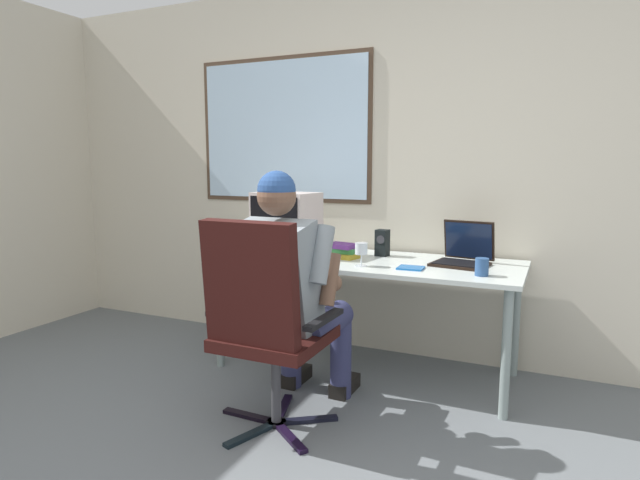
{
  "coord_description": "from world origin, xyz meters",
  "views": [
    {
      "loc": [
        1.03,
        -1.2,
        1.31
      ],
      "look_at": [
        -0.17,
        1.43,
        0.89
      ],
      "focal_mm": 29.77,
      "sensor_mm": 36.0,
      "label": 1
    }
  ],
  "objects_px": {
    "office_chair": "(263,316)",
    "wine_glass": "(361,250)",
    "desk": "(365,270)",
    "book_stack": "(342,251)",
    "person_seated": "(290,289)",
    "cd_case": "(411,268)",
    "desk_speaker": "(383,243)",
    "laptop": "(464,253)",
    "crt_monitor": "(286,220)",
    "coffee_mug": "(482,267)"
  },
  "relations": [
    {
      "from": "office_chair",
      "to": "wine_glass",
      "type": "height_order",
      "value": "office_chair"
    },
    {
      "from": "desk",
      "to": "book_stack",
      "type": "relative_size",
      "value": 8.52
    },
    {
      "from": "person_seated",
      "to": "cd_case",
      "type": "height_order",
      "value": "person_seated"
    },
    {
      "from": "desk_speaker",
      "to": "book_stack",
      "type": "distance_m",
      "value": 0.27
    },
    {
      "from": "desk",
      "to": "office_chair",
      "type": "bearing_deg",
      "value": -99.6
    },
    {
      "from": "laptop",
      "to": "crt_monitor",
      "type": "bearing_deg",
      "value": -174.54
    },
    {
      "from": "office_chair",
      "to": "coffee_mug",
      "type": "relative_size",
      "value": 11.23
    },
    {
      "from": "crt_monitor",
      "to": "cd_case",
      "type": "height_order",
      "value": "crt_monitor"
    },
    {
      "from": "laptop",
      "to": "desk_speaker",
      "type": "bearing_deg",
      "value": 173.02
    },
    {
      "from": "desk_speaker",
      "to": "book_stack",
      "type": "relative_size",
      "value": 0.77
    },
    {
      "from": "coffee_mug",
      "to": "desk",
      "type": "bearing_deg",
      "value": 164.69
    },
    {
      "from": "book_stack",
      "to": "crt_monitor",
      "type": "bearing_deg",
      "value": -179.28
    },
    {
      "from": "wine_glass",
      "to": "office_chair",
      "type": "bearing_deg",
      "value": -105.72
    },
    {
      "from": "crt_monitor",
      "to": "office_chair",
      "type": "bearing_deg",
      "value": -68.14
    },
    {
      "from": "person_seated",
      "to": "crt_monitor",
      "type": "relative_size",
      "value": 2.9
    },
    {
      "from": "wine_glass",
      "to": "person_seated",
      "type": "bearing_deg",
      "value": -112.62
    },
    {
      "from": "laptop",
      "to": "desk_speaker",
      "type": "distance_m",
      "value": 0.53
    },
    {
      "from": "laptop",
      "to": "cd_case",
      "type": "xyz_separation_m",
      "value": [
        -0.25,
        -0.27,
        -0.06
      ]
    },
    {
      "from": "office_chair",
      "to": "crt_monitor",
      "type": "relative_size",
      "value": 2.41
    },
    {
      "from": "office_chair",
      "to": "crt_monitor",
      "type": "xyz_separation_m",
      "value": [
        -0.39,
        0.96,
        0.35
      ]
    },
    {
      "from": "office_chair",
      "to": "coffee_mug",
      "type": "bearing_deg",
      "value": 40.87
    },
    {
      "from": "cd_case",
      "to": "coffee_mug",
      "type": "bearing_deg",
      "value": -4.39
    },
    {
      "from": "crt_monitor",
      "to": "book_stack",
      "type": "relative_size",
      "value": 2.0
    },
    {
      "from": "book_stack",
      "to": "office_chair",
      "type": "bearing_deg",
      "value": -90.61
    },
    {
      "from": "desk",
      "to": "crt_monitor",
      "type": "xyz_separation_m",
      "value": [
        -0.55,
        -0.0,
        0.29
      ]
    },
    {
      "from": "desk",
      "to": "desk_speaker",
      "type": "distance_m",
      "value": 0.24
    },
    {
      "from": "desk",
      "to": "coffee_mug",
      "type": "relative_size",
      "value": 19.94
    },
    {
      "from": "laptop",
      "to": "wine_glass",
      "type": "xyz_separation_m",
      "value": [
        -0.53,
        -0.31,
        0.03
      ]
    },
    {
      "from": "person_seated",
      "to": "desk_speaker",
      "type": "bearing_deg",
      "value": 76.08
    },
    {
      "from": "wine_glass",
      "to": "desk",
      "type": "bearing_deg",
      "value": 103.49
    },
    {
      "from": "crt_monitor",
      "to": "wine_glass",
      "type": "relative_size",
      "value": 3.23
    },
    {
      "from": "crt_monitor",
      "to": "laptop",
      "type": "distance_m",
      "value": 1.15
    },
    {
      "from": "crt_monitor",
      "to": "coffee_mug",
      "type": "xyz_separation_m",
      "value": [
        1.28,
        -0.19,
        -0.18
      ]
    },
    {
      "from": "desk",
      "to": "person_seated",
      "type": "bearing_deg",
      "value": -102.56
    },
    {
      "from": "crt_monitor",
      "to": "laptop",
      "type": "height_order",
      "value": "crt_monitor"
    },
    {
      "from": "person_seated",
      "to": "coffee_mug",
      "type": "height_order",
      "value": "person_seated"
    },
    {
      "from": "crt_monitor",
      "to": "coffee_mug",
      "type": "relative_size",
      "value": 4.67
    },
    {
      "from": "laptop",
      "to": "person_seated",
      "type": "bearing_deg",
      "value": -132.39
    },
    {
      "from": "person_seated",
      "to": "crt_monitor",
      "type": "distance_m",
      "value": 0.85
    },
    {
      "from": "laptop",
      "to": "coffee_mug",
      "type": "bearing_deg",
      "value": -64.69
    },
    {
      "from": "cd_case",
      "to": "laptop",
      "type": "bearing_deg",
      "value": 47.65
    },
    {
      "from": "book_stack",
      "to": "coffee_mug",
      "type": "height_order",
      "value": "coffee_mug"
    },
    {
      "from": "office_chair",
      "to": "person_seated",
      "type": "relative_size",
      "value": 0.83
    },
    {
      "from": "wine_glass",
      "to": "book_stack",
      "type": "xyz_separation_m",
      "value": [
        -0.2,
        0.21,
        -0.05
      ]
    },
    {
      "from": "laptop",
      "to": "book_stack",
      "type": "bearing_deg",
      "value": -172.0
    },
    {
      "from": "cd_case",
      "to": "coffee_mug",
      "type": "xyz_separation_m",
      "value": [
        0.39,
        -0.03,
        0.04
      ]
    },
    {
      "from": "wine_glass",
      "to": "laptop",
      "type": "bearing_deg",
      "value": 30.4
    },
    {
      "from": "desk_speaker",
      "to": "wine_glass",
      "type": "bearing_deg",
      "value": -91.41
    },
    {
      "from": "office_chair",
      "to": "crt_monitor",
      "type": "bearing_deg",
      "value": 111.86
    },
    {
      "from": "desk",
      "to": "person_seated",
      "type": "distance_m",
      "value": 0.72
    }
  ]
}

